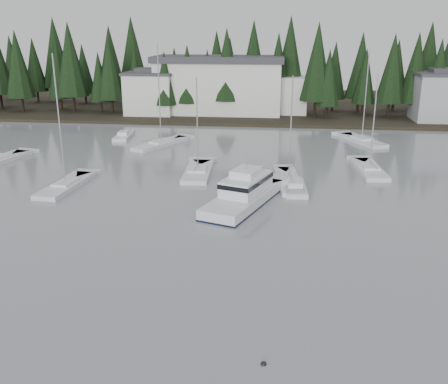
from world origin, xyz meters
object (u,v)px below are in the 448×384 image
object	(u,v)px
cabin_cruiser_center	(244,196)
sailboat_8	(198,173)
harbor_inn	(230,86)
sailboat_6	(289,183)
runabout_1	(295,189)
sailboat_9	(369,171)
house_west	(150,92)
sailboat_5	(161,145)
runabout_3	(124,137)
sailboat_7	(362,141)
sailboat_2	(66,187)
house_east_a	(443,96)

from	to	relation	value
cabin_cruiser_center	sailboat_8	bearing A→B (deg)	51.51
harbor_inn	sailboat_6	distance (m)	46.76
runabout_1	sailboat_9	bearing A→B (deg)	-50.23
sailboat_6	sailboat_8	bearing A→B (deg)	69.91
house_west	cabin_cruiser_center	distance (m)	53.86
sailboat_5	runabout_3	xyz separation A→B (m)	(-7.12, 4.53, 0.05)
sailboat_5	house_west	bearing A→B (deg)	43.82
sailboat_7	harbor_inn	bearing A→B (deg)	20.70
harbor_inn	sailboat_2	distance (m)	51.29
cabin_cruiser_center	runabout_1	world-z (taller)	cabin_cruiser_center
house_east_a	sailboat_9	size ratio (longest dim) A/B	0.88
sailboat_2	house_east_a	bearing A→B (deg)	-44.75
sailboat_5	runabout_3	world-z (taller)	sailboat_5
sailboat_8	house_west	bearing A→B (deg)	19.01
house_west	sailboat_2	distance (m)	46.37
house_west	runabout_1	bearing A→B (deg)	-58.51
house_east_a	sailboat_6	bearing A→B (deg)	-124.15
sailboat_8	runabout_3	xyz separation A→B (m)	(-15.02, 18.90, 0.08)
cabin_cruiser_center	sailboat_5	xyz separation A→B (m)	(-14.16, 24.33, -0.71)
sailboat_2	sailboat_6	size ratio (longest dim) A/B	1.19
house_west	sailboat_8	xyz separation A→B (m)	(15.80, -39.03, -4.60)
cabin_cruiser_center	sailboat_9	world-z (taller)	sailboat_9
house_west	harbor_inn	bearing A→B (deg)	12.52
sailboat_7	runabout_3	distance (m)	36.79
sailboat_8	sailboat_2	bearing A→B (deg)	114.97
sailboat_2	sailboat_9	world-z (taller)	sailboat_2
sailboat_7	cabin_cruiser_center	bearing A→B (deg)	128.13
sailboat_9	runabout_1	xyz separation A→B (m)	(-9.02, -8.57, 0.07)
sailboat_7	sailboat_9	size ratio (longest dim) A/B	1.15
sailboat_9	runabout_3	size ratio (longest dim) A/B	1.82
house_east_a	sailboat_7	size ratio (longest dim) A/B	0.76
sailboat_6	runabout_3	world-z (taller)	sailboat_6
harbor_inn	runabout_3	world-z (taller)	harbor_inn
sailboat_9	runabout_1	bearing A→B (deg)	129.43
harbor_inn	sailboat_6	bearing A→B (deg)	-75.81
harbor_inn	sailboat_6	world-z (taller)	sailboat_6
cabin_cruiser_center	sailboat_8	xyz separation A→B (m)	(-6.26, 9.96, -0.74)
house_west	runabout_1	world-z (taller)	house_west
sailboat_5	sailboat_8	size ratio (longest dim) A/B	1.27
cabin_cruiser_center	harbor_inn	bearing A→B (deg)	26.98
house_east_a	runabout_3	xyz separation A→B (m)	(-53.22, -19.13, -4.77)
runabout_3	sailboat_8	bearing A→B (deg)	-146.76
cabin_cruiser_center	sailboat_7	xyz separation A→B (m)	(15.49, 30.05, -0.72)
cabin_cruiser_center	sailboat_9	size ratio (longest dim) A/B	1.07
sailboat_6	sailboat_7	bearing A→B (deg)	-32.33
sailboat_6	runabout_1	bearing A→B (deg)	-171.97
cabin_cruiser_center	sailboat_7	bearing A→B (deg)	-7.93
house_west	cabin_cruiser_center	world-z (taller)	house_west
runabout_3	sailboat_5	bearing A→B (deg)	-127.67
house_east_a	cabin_cruiser_center	world-z (taller)	house_east_a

